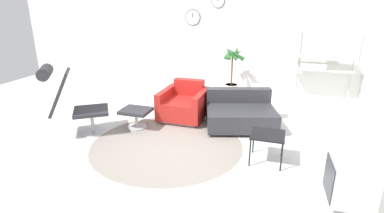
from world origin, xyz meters
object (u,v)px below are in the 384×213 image
object	(u,v)px
couch_low	(240,114)
side_table	(268,137)
lounge_chair	(68,96)
armchair_red	(184,105)
ottoman	(136,114)
potted_plant	(232,73)
shelf_unit	(320,63)
crt_television	(350,183)

from	to	relation	value
couch_low	side_table	bearing A→B (deg)	98.91
lounge_chair	side_table	size ratio (longest dim) A/B	2.63
lounge_chair	armchair_red	size ratio (longest dim) A/B	1.38
couch_low	lounge_chair	bearing A→B (deg)	7.68
couch_low	side_table	distance (m)	1.31
ottoman	potted_plant	xyz separation A→B (m)	(1.28, 2.49, 0.30)
armchair_red	couch_low	world-z (taller)	armchair_red
lounge_chair	shelf_unit	xyz separation A→B (m)	(4.12, 3.33, 0.17)
lounge_chair	ottoman	distance (m)	1.18
ottoman	side_table	xyz separation A→B (m)	(2.36, -0.54, 0.12)
armchair_red	side_table	bearing A→B (deg)	143.49
ottoman	potted_plant	distance (m)	2.81
side_table	potted_plant	bearing A→B (deg)	109.63
ottoman	side_table	bearing A→B (deg)	-12.88
lounge_chair	side_table	bearing A→B (deg)	57.01
ottoman	shelf_unit	xyz separation A→B (m)	(3.22, 2.72, 0.61)
armchair_red	potted_plant	world-z (taller)	potted_plant
potted_plant	armchair_red	bearing A→B (deg)	-108.69
crt_television	shelf_unit	distance (m)	4.06
armchair_red	crt_television	world-z (taller)	armchair_red
crt_television	potted_plant	world-z (taller)	potted_plant
lounge_chair	potted_plant	xyz separation A→B (m)	(2.18, 3.11, -0.14)
lounge_chair	side_table	xyz separation A→B (m)	(3.26, 0.08, -0.32)
ottoman	shelf_unit	world-z (taller)	shelf_unit
armchair_red	side_table	xyz separation A→B (m)	(1.68, -1.25, 0.12)
couch_low	crt_television	xyz separation A→B (m)	(1.52, -1.93, 0.08)
lounge_chair	potted_plant	distance (m)	3.80
lounge_chair	couch_low	world-z (taller)	lounge_chair
potted_plant	shelf_unit	size ratio (longest dim) A/B	0.70
armchair_red	potted_plant	bearing A→B (deg)	-108.60
couch_low	side_table	world-z (taller)	couch_low
potted_plant	shelf_unit	world-z (taller)	shelf_unit
crt_television	armchair_red	bearing A→B (deg)	48.79
couch_low	potted_plant	size ratio (longest dim) A/B	1.17
potted_plant	couch_low	bearing A→B (deg)	-74.67
ottoman	side_table	size ratio (longest dim) A/B	1.12
couch_low	crt_television	size ratio (longest dim) A/B	2.51
armchair_red	couch_low	size ratio (longest dim) A/B	0.62
ottoman	potted_plant	bearing A→B (deg)	62.83
ottoman	crt_television	size ratio (longest dim) A/B	0.90
lounge_chair	ottoman	bearing A→B (deg)	90.00
armchair_red	crt_television	size ratio (longest dim) A/B	1.54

